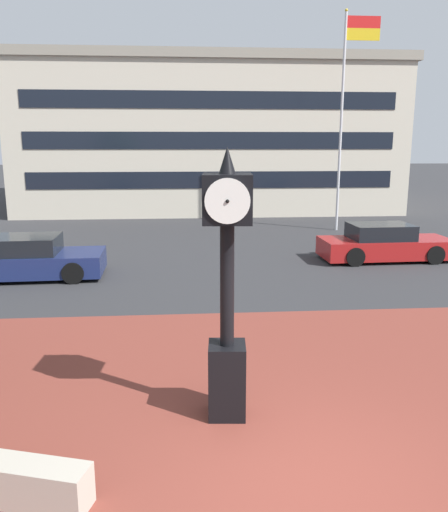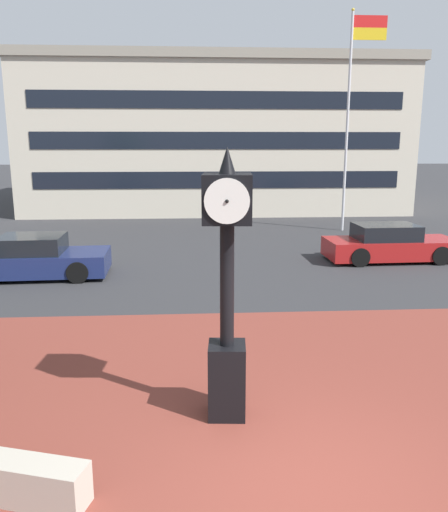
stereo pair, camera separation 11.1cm
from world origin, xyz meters
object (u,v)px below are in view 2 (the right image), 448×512
(street_clock, at_px, (227,290))
(car_street_near, at_px, (390,244))
(flagpole_primary, at_px, (352,104))
(civic_building, at_px, (213,137))
(car_street_mid, at_px, (38,258))

(street_clock, distance_m, car_street_near, 11.98)
(street_clock, xyz_separation_m, car_street_near, (6.36, 10.05, -1.38))
(street_clock, height_order, car_street_near, street_clock)
(flagpole_primary, bearing_deg, car_street_near, -93.41)
(street_clock, relative_size, civic_building, 0.18)
(car_street_mid, height_order, civic_building, civic_building)
(street_clock, bearing_deg, flagpole_primary, 72.13)
(car_street_mid, relative_size, flagpole_primary, 0.43)
(flagpole_primary, bearing_deg, civic_building, 115.02)
(flagpole_primary, bearing_deg, street_clock, -112.28)
(car_street_mid, xyz_separation_m, civic_building, (6.18, 20.27, 3.86))
(street_clock, height_order, flagpole_primary, flagpole_primary)
(flagpole_primary, distance_m, civic_building, 13.70)
(car_street_near, distance_m, flagpole_primary, 8.23)
(car_street_near, distance_m, car_street_mid, 11.66)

